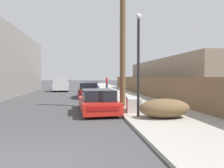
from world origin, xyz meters
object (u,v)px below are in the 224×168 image
car_parked_far (91,87)px  brush_pile (165,108)px  discarded_fridge (133,104)px  pickup_truck (61,84)px  parked_sports_car_red (98,102)px  pedestrian (107,83)px  utility_pole (123,40)px  street_lamp (138,57)px  car_parked_mid (89,90)px

car_parked_far → brush_pile: car_parked_far is taller
discarded_fridge → pickup_truck: pickup_truck is taller
parked_sports_car_red → pedestrian: 18.96m
discarded_fridge → utility_pole: utility_pole is taller
parked_sports_car_red → utility_pole: utility_pole is taller
discarded_fridge → parked_sports_car_red: bearing=168.7°
parked_sports_car_red → brush_pile: 3.80m
brush_pile → street_lamp: bearing=157.7°
discarded_fridge → car_parked_far: (-1.62, 16.94, 0.13)m
utility_pole → car_parked_mid: bearing=104.3°
utility_pole → pickup_truck: bearing=107.7°
parked_sports_car_red → utility_pole: bearing=34.0°
street_lamp → pedestrian: size_ratio=2.52×
pedestrian → car_parked_mid: bearing=-105.2°
car_parked_far → street_lamp: 18.68m
discarded_fridge → pedestrian: (0.73, 19.41, 0.59)m
parked_sports_car_red → utility_pole: size_ratio=0.60×
car_parked_mid → pickup_truck: (-3.35, 9.02, 0.26)m
parked_sports_car_red → pickup_truck: pickup_truck is taller
discarded_fridge → brush_pile: size_ratio=0.75×
car_parked_far → utility_pole: (1.39, -15.08, 3.48)m
car_parked_far → pedestrian: bearing=45.0°
car_parked_mid → pedestrian: (2.81, 10.31, 0.43)m
utility_pole → brush_pile: (1.15, -3.85, -3.56)m
discarded_fridge → utility_pole: 4.07m
car_parked_far → pickup_truck: 4.01m
parked_sports_car_red → car_parked_mid: car_parked_mid is taller
car_parked_far → brush_pile: 19.10m
street_lamp → brush_pile: (1.06, -0.44, -2.25)m
car_parked_mid → brush_pile: 11.50m
car_parked_far → pedestrian: size_ratio=2.29×
car_parked_mid → pickup_truck: size_ratio=0.79×
pickup_truck → brush_pile: (6.36, -20.12, -0.36)m
discarded_fridge → pickup_truck: 18.93m
discarded_fridge → street_lamp: 2.79m
car_parked_far → brush_pile: (2.54, -18.93, -0.07)m
street_lamp → brush_pile: street_lamp is taller
discarded_fridge → car_parked_mid: (-2.08, 9.11, 0.15)m
car_parked_far → utility_pole: utility_pole is taller
parked_sports_car_red → street_lamp: (1.68, -2.18, 2.23)m
brush_pile → discarded_fridge: bearing=114.9°
parked_sports_car_red → street_lamp: size_ratio=1.02×
car_parked_mid → car_parked_far: size_ratio=1.03×
discarded_fridge → car_parked_mid: car_parked_mid is taller
car_parked_mid → discarded_fridge: bearing=-75.3°
pickup_truck → street_lamp: bearing=101.8°
car_parked_mid → car_parked_far: car_parked_mid is taller
discarded_fridge → street_lamp: street_lamp is taller
discarded_fridge → brush_pile: (0.92, -1.99, 0.05)m
brush_pile → parked_sports_car_red: bearing=136.4°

